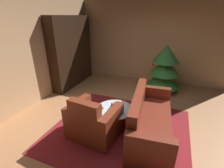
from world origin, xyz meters
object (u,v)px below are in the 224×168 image
Objects in this scene: book_stack_on_table at (117,106)px; bookshelf_unit at (74,51)px; coffee_table at (115,110)px; bottle_on_table at (112,110)px; decorated_tree at (165,68)px; armchair_red at (93,122)px; couch_red at (149,121)px.

bookshelf_unit is at bearing 140.66° from book_stack_on_table.
bottle_on_table reaches higher than coffee_table.
book_stack_on_table is at bearing -108.65° from decorated_tree.
decorated_tree is at bearing 72.62° from bottle_on_table.
armchair_red is 0.44m from bottle_on_table.
couch_red is at bearing 24.09° from armchair_red.
book_stack_on_table is at bearing 36.11° from coffee_table.
book_stack_on_table is (-0.70, 0.03, 0.18)m from couch_red.
bookshelf_unit is 3.01m from decorated_tree.
bottle_on_table is 0.18× the size of decorated_tree.
bottle_on_table is (0.30, 0.24, 0.22)m from armchair_red.
armchair_red reaches higher than coffee_table.
couch_red reaches higher than bottle_on_table.
couch_red is at bearing -2.39° from book_stack_on_table.
bookshelf_unit is at bearing 136.81° from bottle_on_table.
coffee_table is at bearing -40.26° from bookshelf_unit.
coffee_table is at bearing -109.31° from decorated_tree.
bookshelf_unit is 1.55× the size of decorated_tree.
armchair_red is 3.91× the size of bottle_on_table.
couch_red is 7.69× the size of bottle_on_table.
bookshelf_unit is 3.06m from bottle_on_table.
bookshelf_unit is at bearing 147.65° from couch_red.
couch_red is 2.29m from decorated_tree.
bookshelf_unit reaches higher than decorated_tree.
coffee_table is at bearing 58.44° from armchair_red.
armchair_red is 2.94m from decorated_tree.
bookshelf_unit is at bearing 129.55° from armchair_red.
bookshelf_unit is 1.15× the size of couch_red.
book_stack_on_table is 0.82× the size of bottle_on_table.
decorated_tree is (1.07, 2.70, 0.44)m from armchair_red.
couch_red is 2.52× the size of coffee_table.
decorated_tree is (0.05, 2.25, 0.45)m from couch_red.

